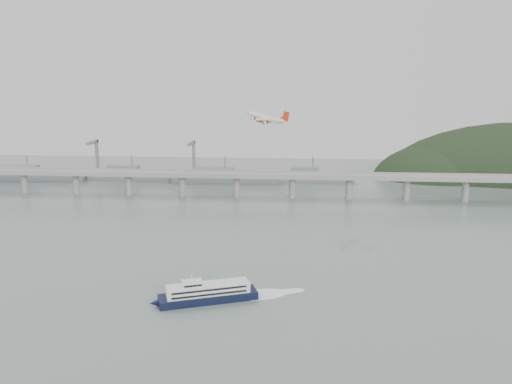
{
  "coord_description": "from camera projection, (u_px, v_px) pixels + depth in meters",
  "views": [
    {
      "loc": [
        25.15,
        -237.35,
        98.65
      ],
      "look_at": [
        0.0,
        55.0,
        36.0
      ],
      "focal_mm": 35.0,
      "sensor_mm": 36.0,
      "label": 1
    }
  ],
  "objects": [
    {
      "name": "ground",
      "position": [
        247.0,
        283.0,
        253.97
      ],
      "size": [
        900.0,
        900.0,
        0.0
      ],
      "primitive_type": "plane",
      "color": "slate",
      "rests_on": "ground"
    },
    {
      "name": "distant_fleet",
      "position": [
        126.0,
        176.0,
        523.98
      ],
      "size": [
        453.0,
        60.9,
        40.0
      ],
      "color": "slate",
      "rests_on": "ground"
    },
    {
      "name": "bridge",
      "position": [
        269.0,
        178.0,
        445.25
      ],
      "size": [
        800.0,
        22.0,
        23.9
      ],
      "color": "gray",
      "rests_on": "ground"
    },
    {
      "name": "airliner",
      "position": [
        266.0,
        118.0,
        336.34
      ],
      "size": [
        32.56,
        30.72,
        9.41
      ],
      "rotation": [
        0.05,
        -0.18,
        2.6
      ],
      "color": "white",
      "rests_on": "ground"
    },
    {
      "name": "ferry",
      "position": [
        208.0,
        293.0,
        232.81
      ],
      "size": [
        72.53,
        33.27,
        14.27
      ],
      "rotation": [
        0.0,
        0.0,
        0.36
      ],
      "color": "black",
      "rests_on": "ground"
    }
  ]
}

